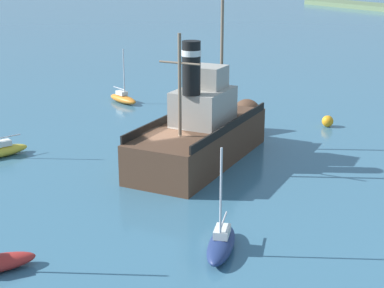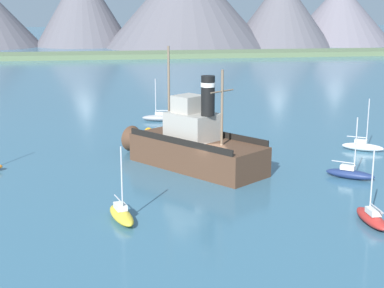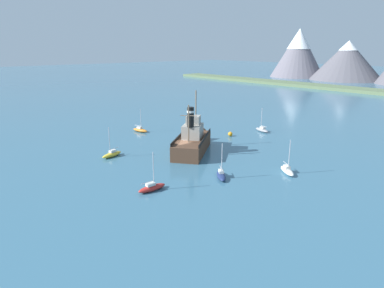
{
  "view_description": "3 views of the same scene",
  "coord_description": "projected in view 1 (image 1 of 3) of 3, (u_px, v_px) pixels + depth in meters",
  "views": [
    {
      "loc": [
        31.14,
        -13.34,
        12.16
      ],
      "look_at": [
        1.33,
        1.26,
        1.9
      ],
      "focal_mm": 55.0,
      "sensor_mm": 36.0,
      "label": 1
    },
    {
      "loc": [
        -7.89,
        -43.8,
        13.44
      ],
      "look_at": [
        -0.69,
        4.89,
        1.55
      ],
      "focal_mm": 55.0,
      "sensor_mm": 36.0,
      "label": 2
    },
    {
      "loc": [
        40.67,
        -33.03,
        16.99
      ],
      "look_at": [
        1.49,
        0.94,
        2.21
      ],
      "focal_mm": 32.0,
      "sensor_mm": 36.0,
      "label": 3
    }
  ],
  "objects": [
    {
      "name": "sailboat_yellow",
      "position": [
        0.0,
        151.0,
        38.36
      ],
      "size": [
        2.02,
        3.95,
        4.9
      ],
      "color": "gold",
      "rests_on": "ground"
    },
    {
      "name": "sailboat_orange",
      "position": [
        123.0,
        98.0,
        53.18
      ],
      "size": [
        3.95,
        1.94,
        4.9
      ],
      "color": "orange",
      "rests_on": "ground"
    },
    {
      "name": "sailboat_navy",
      "position": [
        221.0,
        243.0,
        25.7
      ],
      "size": [
        3.67,
        3.2,
        4.9
      ],
      "color": "navy",
      "rests_on": "ground"
    },
    {
      "name": "old_tugboat",
      "position": [
        204.0,
        132.0,
        37.57
      ],
      "size": [
        11.46,
        13.47,
        9.9
      ],
      "color": "#4C3323",
      "rests_on": "ground"
    },
    {
      "name": "mooring_buoy",
      "position": [
        328.0,
        121.0,
        45.4
      ],
      "size": [
        0.89,
        0.89,
        0.89
      ],
      "primitive_type": "sphere",
      "color": "orange",
      "rests_on": "ground"
    },
    {
      "name": "ground_plane",
      "position": [
        164.0,
        171.0,
        35.92
      ],
      "size": [
        600.0,
        600.0,
        0.0
      ],
      "primitive_type": "plane",
      "color": "#38667F"
    }
  ]
}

